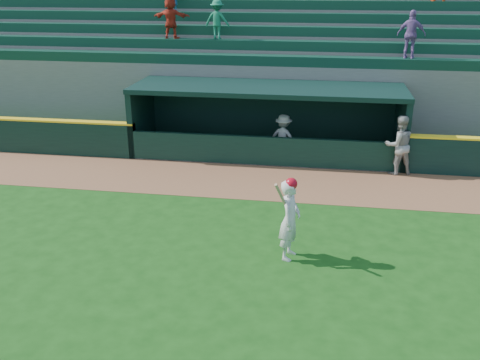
{
  "coord_description": "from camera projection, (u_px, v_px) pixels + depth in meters",
  "views": [
    {
      "loc": [
        1.93,
        -10.54,
        6.0
      ],
      "look_at": [
        0.0,
        1.6,
        1.3
      ],
      "focal_mm": 40.0,
      "sensor_mm": 36.0,
      "label": 1
    }
  ],
  "objects": [
    {
      "name": "warning_track",
      "position": [
        257.0,
        181.0,
        16.66
      ],
      "size": [
        40.0,
        3.0,
        0.01
      ],
      "primitive_type": "cube",
      "color": "brown",
      "rests_on": "ground"
    },
    {
      "name": "dugout",
      "position": [
        268.0,
        115.0,
        19.04
      ],
      "size": [
        9.4,
        2.8,
        2.46
      ],
      "color": "slate",
      "rests_on": "ground"
    },
    {
      "name": "stands",
      "position": [
        280.0,
        66.0,
        22.89
      ],
      "size": [
        34.5,
        6.25,
        7.56
      ],
      "color": "slate",
      "rests_on": "ground"
    },
    {
      "name": "ground",
      "position": [
        229.0,
        258.0,
        12.15
      ],
      "size": [
        120.0,
        120.0,
        0.0
      ],
      "primitive_type": "plane",
      "color": "#154411",
      "rests_on": "ground"
    },
    {
      "name": "dugout_player_front",
      "position": [
        399.0,
        145.0,
        17.02
      ],
      "size": [
        1.11,
        0.98,
        1.93
      ],
      "primitive_type": "imported",
      "rotation": [
        0.0,
        0.0,
        3.44
      ],
      "color": "#9A9A95",
      "rests_on": "ground"
    },
    {
      "name": "dugout_player_inside",
      "position": [
        283.0,
        137.0,
        18.41
      ],
      "size": [
        1.17,
        0.9,
        1.6
      ],
      "primitive_type": "imported",
      "rotation": [
        0.0,
        0.0,
        2.8
      ],
      "color": "#A6A6A1",
      "rests_on": "ground"
    },
    {
      "name": "batter_at_plate",
      "position": [
        290.0,
        219.0,
        11.86
      ],
      "size": [
        0.62,
        0.82,
        1.94
      ],
      "color": "silver",
      "rests_on": "ground"
    }
  ]
}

